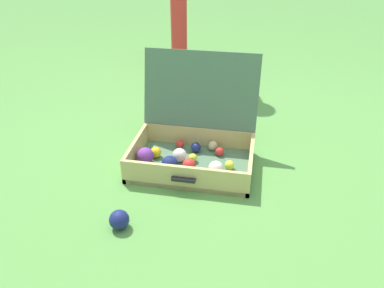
# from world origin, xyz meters

# --- Properties ---
(ground_plane) EXTENTS (16.00, 16.00, 0.00)m
(ground_plane) POSITION_xyz_m (0.00, 0.00, 0.00)
(ground_plane) COLOR #569342
(open_suitcase) EXTENTS (0.60, 0.52, 0.51)m
(open_suitcase) POSITION_xyz_m (-0.07, 0.01, 0.11)
(open_suitcase) COLOR #4C7051
(open_suitcase) RESTS_ON ground
(stray_ball_on_grass) EXTENTS (0.08, 0.08, 0.08)m
(stray_ball_on_grass) POSITION_xyz_m (-0.26, -0.53, 0.04)
(stray_ball_on_grass) COLOR navy
(stray_ball_on_grass) RESTS_ON ground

